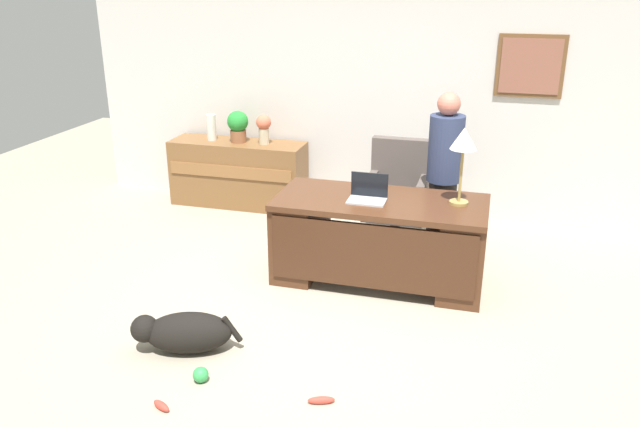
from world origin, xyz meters
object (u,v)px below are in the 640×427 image
at_px(desk, 379,238).
at_px(dog_toy_bone, 161,406).
at_px(dog_toy_plush, 321,400).
at_px(vase_with_flowers, 264,127).
at_px(laptop, 368,194).
at_px(dog_lying, 184,332).
at_px(person_standing, 444,175).
at_px(dog_toy_ball, 201,375).
at_px(vase_empty, 211,127).
at_px(desk_lamp, 464,144).
at_px(potted_plant, 238,125).
at_px(armchair, 397,196).
at_px(credenza, 239,173).

distance_m(desk, dog_toy_bone, 2.38).
bearing_deg(dog_toy_plush, vase_with_flowers, 115.63).
bearing_deg(laptop, dog_lying, -124.84).
bearing_deg(vase_with_flowers, person_standing, -21.58).
distance_m(dog_toy_ball, dog_toy_plush, 0.84).
height_order(desk, vase_empty, vase_empty).
height_order(desk_lamp, vase_with_flowers, desk_lamp).
height_order(vase_empty, dog_toy_ball, vase_empty).
xyz_separation_m(desk_lamp, vase_empty, (-2.92, 1.43, -0.37)).
xyz_separation_m(laptop, potted_plant, (-1.83, 1.54, 0.14)).
bearing_deg(dog_lying, potted_plant, 104.77).
height_order(armchair, dog_lying, armchair).
bearing_deg(desk, armchair, 90.20).
xyz_separation_m(armchair, person_standing, (0.47, -0.30, 0.35)).
xyz_separation_m(desk_lamp, dog_toy_bone, (-1.62, -2.24, -1.25)).
height_order(person_standing, dog_toy_plush, person_standing).
distance_m(vase_with_flowers, dog_toy_plush, 3.82).
height_order(laptop, dog_toy_plush, laptop).
bearing_deg(credenza, dog_toy_bone, -75.06).
relative_size(armchair, dog_toy_bone, 7.05).
distance_m(person_standing, desk_lamp, 0.78).
height_order(vase_with_flowers, vase_empty, vase_with_flowers).
relative_size(desk_lamp, dog_toy_ball, 6.13).
xyz_separation_m(laptop, dog_toy_ball, (-0.75, -1.79, -0.76)).
height_order(desk, armchair, armchair).
bearing_deg(credenza, dog_lying, -74.89).
relative_size(armchair, potted_plant, 2.83).
height_order(credenza, person_standing, person_standing).
xyz_separation_m(person_standing, desk_lamp, (0.18, -0.60, 0.46)).
bearing_deg(dog_toy_plush, vase_empty, 123.93).
relative_size(laptop, dog_toy_plush, 1.82).
height_order(vase_with_flowers, dog_toy_ball, vase_with_flowers).
xyz_separation_m(armchair, dog_toy_ball, (-0.86, -2.81, -0.41)).
bearing_deg(desk_lamp, vase_with_flowers, 147.81).
bearing_deg(dog_toy_ball, vase_with_flowers, 102.84).
distance_m(credenza, dog_lying, 3.14).
bearing_deg(armchair, desk, -89.80).
xyz_separation_m(vase_empty, dog_toy_ball, (1.40, -3.34, -0.85)).
distance_m(person_standing, dog_toy_bone, 3.28).
relative_size(armchair, dog_lying, 1.32).
height_order(credenza, dog_lying, credenza).
relative_size(dog_lying, vase_with_flowers, 2.30).
bearing_deg(credenza, armchair, -15.07).
xyz_separation_m(desk, desk_lamp, (0.65, 0.10, 0.86)).
distance_m(credenza, laptop, 2.44).
height_order(credenza, armchair, armchair).
relative_size(dog_lying, vase_empty, 2.57).
relative_size(person_standing, vase_with_flowers, 4.72).
bearing_deg(desk_lamp, laptop, -171.50).
bearing_deg(dog_toy_bone, person_standing, 63.08).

